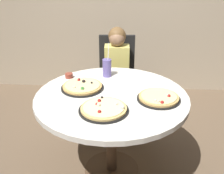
{
  "coord_description": "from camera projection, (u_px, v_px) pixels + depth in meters",
  "views": [
    {
      "loc": [
        0.13,
        -1.98,
        1.76
      ],
      "look_at": [
        0.0,
        0.05,
        0.8
      ],
      "focal_mm": 45.34,
      "sensor_mm": 36.0,
      "label": 1
    }
  ],
  "objects": [
    {
      "name": "ground_plane",
      "position": [
        112.0,
        169.0,
        2.55
      ],
      "size": [
        8.0,
        8.0,
        0.0
      ],
      "primitive_type": "plane",
      "color": "brown"
    },
    {
      "name": "dining_table",
      "position": [
        112.0,
        106.0,
        2.27
      ],
      "size": [
        1.21,
        1.21,
        0.75
      ],
      "color": "silver",
      "rests_on": "ground_plane"
    },
    {
      "name": "chair_wooden",
      "position": [
        117.0,
        73.0,
        3.21
      ],
      "size": [
        0.42,
        0.42,
        0.95
      ],
      "color": "black",
      "rests_on": "ground_plane"
    },
    {
      "name": "diner_child",
      "position": [
        117.0,
        84.0,
        3.06
      ],
      "size": [
        0.27,
        0.42,
        1.08
      ],
      "color": "#3F4766",
      "rests_on": "ground_plane"
    },
    {
      "name": "pizza_veggie",
      "position": [
        104.0,
        109.0,
        2.0
      ],
      "size": [
        0.36,
        0.36,
        0.05
      ],
      "color": "black",
      "rests_on": "dining_table"
    },
    {
      "name": "pizza_cheese",
      "position": [
        159.0,
        98.0,
        2.15
      ],
      "size": [
        0.33,
        0.33,
        0.05
      ],
      "color": "black",
      "rests_on": "dining_table"
    },
    {
      "name": "pizza_pepperoni",
      "position": [
        82.0,
        87.0,
        2.34
      ],
      "size": [
        0.35,
        0.35,
        0.05
      ],
      "color": "black",
      "rests_on": "dining_table"
    },
    {
      "name": "soda_cup",
      "position": [
        107.0,
        68.0,
        2.54
      ],
      "size": [
        0.08,
        0.08,
        0.31
      ],
      "color": "#6659A5",
      "rests_on": "dining_table"
    },
    {
      "name": "sauce_bowl",
      "position": [
        69.0,
        76.0,
        2.54
      ],
      "size": [
        0.07,
        0.07,
        0.04
      ],
      "primitive_type": "cylinder",
      "color": "brown",
      "rests_on": "dining_table"
    }
  ]
}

